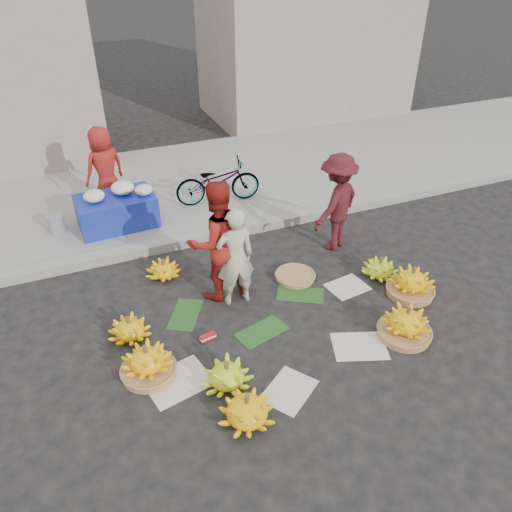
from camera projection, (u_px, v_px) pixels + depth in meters
name	position (u px, v px, depth m)	size (l,w,h in m)	color
ground	(263.00, 320.00, 6.50)	(80.00, 80.00, 0.00)	black
curb	(210.00, 235.00, 8.16)	(40.00, 0.25, 0.15)	gray
sidewalk	(177.00, 185.00, 9.79)	(40.00, 4.00, 0.12)	gray
building_right	(307.00, 13.00, 12.52)	(5.00, 3.00, 5.00)	gray
newspaper_scatter	(290.00, 361.00, 5.88)	(3.20, 1.80, 0.00)	silver
banana_leaves	(250.00, 313.00, 6.62)	(2.00, 1.00, 0.00)	#1B4818
banana_bunch_0	(147.00, 362.00, 5.62)	(0.63, 0.63, 0.43)	#996D40
banana_bunch_1	(227.00, 375.00, 5.51)	(0.60, 0.60, 0.34)	#AAC91C
banana_bunch_2	(247.00, 410.00, 5.09)	(0.69, 0.69, 0.37)	yellow
banana_bunch_3	(406.00, 324.00, 6.15)	(0.73, 0.73, 0.45)	#996D40
banana_bunch_4	(412.00, 283.00, 6.87)	(0.68, 0.68, 0.44)	#996D40
banana_bunch_5	(380.00, 268.00, 7.25)	(0.68, 0.68, 0.33)	#AAC91C
banana_bunch_6	(130.00, 329.00, 6.16)	(0.52, 0.52, 0.32)	yellow
banana_bunch_7	(164.00, 270.00, 7.25)	(0.57, 0.57, 0.30)	yellow
basket_spare	(295.00, 276.00, 7.27)	(0.56, 0.56, 0.07)	#996D40
incense_stack	(208.00, 337.00, 6.16)	(0.20, 0.06, 0.08)	red
vendor_cream	(235.00, 257.00, 6.46)	(0.52, 0.34, 1.42)	beige
vendor_red	(217.00, 241.00, 6.52)	(0.83, 0.64, 1.70)	#A82319
man_striped	(337.00, 203.00, 7.59)	(1.01, 0.58, 1.56)	maroon
flower_table	(117.00, 209.00, 8.20)	(1.28, 0.84, 0.72)	navy
grey_bucket	(56.00, 224.00, 8.09)	(0.26, 0.26, 0.30)	gray
flower_vendor	(105.00, 168.00, 8.53)	(0.71, 0.46, 1.45)	#A82319
bicycle	(218.00, 181.00, 8.86)	(1.51, 0.53, 0.79)	gray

